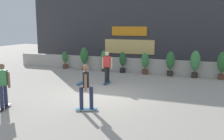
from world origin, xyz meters
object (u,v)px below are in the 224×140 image
at_px(potted_plant_3, 123,61).
at_px(skater_by_wall_left, 107,66).
at_px(potted_plant_2, 104,59).
at_px(potted_plant_4, 145,62).
at_px(skater_far_left, 86,85).
at_px(skateboard_near_camera, 81,83).
at_px(skater_by_wall_right, 3,84).
at_px(potted_plant_0, 65,59).
at_px(potted_plant_6, 195,62).
at_px(potted_plant_5, 170,62).
at_px(potted_plant_1, 84,57).
at_px(potted_plant_7, 222,63).

bearing_deg(potted_plant_3, skater_by_wall_left, -85.92).
distance_m(potted_plant_2, potted_plant_4, 2.76).
relative_size(skater_by_wall_left, skater_far_left, 1.00).
bearing_deg(potted_plant_3, skateboard_near_camera, -104.84).
bearing_deg(skater_by_wall_right, potted_plant_0, 106.43).
distance_m(potted_plant_3, skater_by_wall_left, 3.31).
height_order(potted_plant_6, skater_by_wall_left, skater_by_wall_left).
xyz_separation_m(potted_plant_2, potted_plant_5, (4.32, -0.00, 0.06)).
distance_m(potted_plant_2, skater_by_wall_right, 8.42).
height_order(potted_plant_3, skateboard_near_camera, potted_plant_3).
bearing_deg(potted_plant_0, skater_by_wall_left, -35.97).
height_order(potted_plant_2, potted_plant_5, potted_plant_5).
bearing_deg(potted_plant_0, potted_plant_5, -0.00).
xyz_separation_m(potted_plant_1, potted_plant_7, (8.70, 0.00, 0.02)).
bearing_deg(potted_plant_4, skater_far_left, -92.73).
xyz_separation_m(potted_plant_7, skater_far_left, (-4.80, -7.51, 0.01)).
distance_m(potted_plant_3, potted_plant_5, 3.04).
bearing_deg(potted_plant_6, potted_plant_0, 180.00).
distance_m(potted_plant_5, skater_by_wall_right, 9.71).
height_order(potted_plant_0, potted_plant_5, potted_plant_5).
distance_m(potted_plant_1, potted_plant_2, 1.49).
distance_m(potted_plant_0, potted_plant_3, 4.30).
xyz_separation_m(potted_plant_1, skater_by_wall_right, (0.94, -8.40, 0.03)).
xyz_separation_m(skater_by_wall_left, skateboard_near_camera, (-1.26, -0.56, -0.88)).
bearing_deg(potted_plant_3, potted_plant_1, -180.00).
relative_size(potted_plant_3, skater_far_left, 0.79).
height_order(potted_plant_2, potted_plant_6, potted_plant_6).
height_order(potted_plant_5, skater_by_wall_right, skater_by_wall_right).
xyz_separation_m(potted_plant_6, potted_plant_7, (1.46, 0.00, -0.01)).
bearing_deg(skateboard_near_camera, potted_plant_3, 75.16).
relative_size(potted_plant_0, skater_by_wall_right, 0.73).
xyz_separation_m(potted_plant_7, skater_by_wall_left, (-5.69, -3.29, 0.01)).
height_order(potted_plant_4, skateboard_near_camera, potted_plant_4).
relative_size(potted_plant_2, skater_by_wall_left, 0.83).
bearing_deg(potted_plant_5, potted_plant_3, 180.00).
distance_m(potted_plant_4, skater_by_wall_left, 3.53).
distance_m(potted_plant_3, potted_plant_7, 5.93).
height_order(potted_plant_1, potted_plant_6, potted_plant_6).
xyz_separation_m(skater_by_wall_right, skateboard_near_camera, (0.81, 4.55, -0.88)).
distance_m(potted_plant_5, skater_far_left, 7.75).
xyz_separation_m(potted_plant_0, potted_plant_4, (5.79, 0.00, 0.12)).
bearing_deg(potted_plant_5, potted_plant_1, 180.00).
bearing_deg(skater_by_wall_left, potted_plant_1, 132.37).
height_order(potted_plant_6, skater_far_left, skater_far_left).
bearing_deg(potted_plant_5, skater_by_wall_left, -130.44).
xyz_separation_m(potted_plant_5, potted_plant_7, (2.89, 0.00, 0.06)).
xyz_separation_m(potted_plant_3, potted_plant_6, (4.47, -0.00, 0.19)).
xyz_separation_m(potted_plant_1, skater_by_wall_left, (3.00, -3.29, 0.03)).
bearing_deg(potted_plant_0, potted_plant_2, 0.00).
xyz_separation_m(potted_plant_0, potted_plant_7, (10.23, 0.00, 0.27)).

